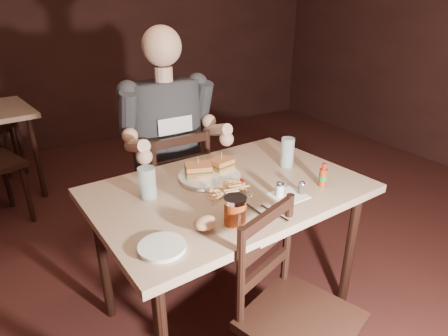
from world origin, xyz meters
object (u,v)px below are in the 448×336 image
dinner_plate (210,177)px  side_plate (162,248)px  glass_right (287,152)px  hot_sauce (323,175)px  syrup_dispenser (235,211)px  diner (169,118)px  main_table (229,200)px  chair_near (301,321)px  glass_left (147,183)px  chair_far (171,194)px

dinner_plate → side_plate: size_ratio=1.79×
glass_right → hot_sauce: 0.27m
hot_sauce → syrup_dispenser: 0.55m
side_plate → diner: bearing=65.6°
main_table → glass_right: size_ratio=8.42×
glass_right → hot_sauce: bearing=-89.9°
hot_sauce → side_plate: 0.87m
dinner_plate → side_plate: 0.61m
diner → glass_right: bearing=-51.4°
glass_right → side_plate: bearing=-156.8°
chair_near → dinner_plate: chair_near is taller
main_table → chair_near: size_ratio=1.56×
syrup_dispenser → side_plate: 0.32m
dinner_plate → glass_left: 0.34m
chair_far → chair_near: bearing=89.8°
diner → side_plate: size_ratio=5.94×
chair_far → dinner_plate: chair_far is taller
glass_left → side_plate: 0.42m
chair_far → side_plate: bearing=64.2°
chair_near → dinner_plate: size_ratio=2.86×
main_table → glass_left: glass_left is taller
dinner_plate → diner: bearing=92.6°
main_table → chair_far: 0.68m
syrup_dispenser → glass_right: bearing=27.6°
glass_right → side_plate: size_ratio=0.95×
glass_left → chair_near: bearing=-61.8°
glass_left → syrup_dispenser: bearing=-59.7°
side_plate → syrup_dispenser: bearing=3.2°
syrup_dispenser → diner: bearing=79.0°
glass_right → main_table: bearing=-171.7°
dinner_plate → glass_right: (0.44, -0.07, 0.07)m
glass_left → syrup_dispenser: glass_left is taller
glass_right → chair_near: bearing=-122.5°
main_table → chair_near: chair_near is taller
dinner_plate → side_plate: dinner_plate is taller
glass_left → hot_sauce: size_ratio=1.22×
hot_sauce → chair_far: bearing=118.5°
chair_far → side_plate: (-0.40, -0.94, 0.32)m
chair_near → side_plate: size_ratio=5.11×
main_table → chair_far: size_ratio=1.49×
main_table → side_plate: size_ratio=8.00×
glass_left → side_plate: bearing=-102.8°
side_plate → dinner_plate: bearing=45.8°
dinner_plate → syrup_dispenser: bearing=-104.2°
chair_near → diner: diner is taller
main_table → glass_left: 0.41m
dinner_plate → syrup_dispenser: (-0.11, -0.42, 0.05)m
diner → glass_left: bearing=-125.5°
side_plate → main_table: bearing=33.8°
chair_near → diner: (-0.05, 1.16, 0.54)m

